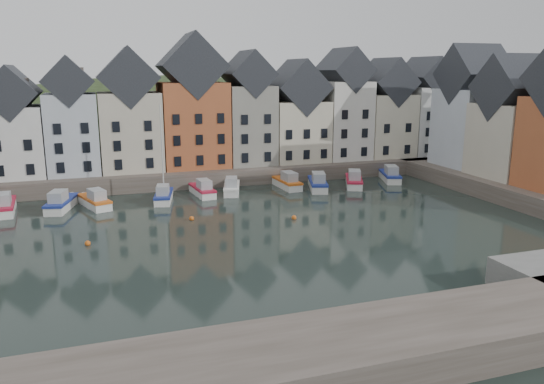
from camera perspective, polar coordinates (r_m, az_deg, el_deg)
name	(u,v)px	position (r m, az deg, el deg)	size (l,w,h in m)	color
ground	(252,239)	(47.94, -2.21, -5.10)	(260.00, 260.00, 0.00)	black
far_quay	(192,170)	(76.13, -8.61, 2.32)	(90.00, 16.00, 2.00)	#473F36
near_wall	(177,383)	(25.95, -10.18, -19.54)	(50.00, 6.00, 2.00)	#473F36
hillside	(172,242)	(105.80, -10.75, -5.35)	(153.60, 70.40, 64.00)	#242E17
far_terrace	(216,115)	(73.76, -6.06, 8.24)	(72.37, 8.16, 17.78)	beige
right_terrace	(516,120)	(71.41, 24.79, 7.00)	(8.30, 24.25, 16.36)	#B3BCC7
mooring_buoys	(196,226)	(51.99, -8.12, -3.61)	(20.50, 5.50, 0.50)	#CA5A17
boat_a	(4,206)	(63.16, -26.85, -1.37)	(2.50, 6.68, 2.52)	silver
boat_b	(61,203)	(62.14, -21.75, -1.12)	(3.53, 6.72, 2.47)	silver
boat_c	(95,201)	(62.00, -18.50, -0.92)	(3.79, 6.42, 2.36)	silver
boat_d	(164,195)	(62.60, -11.58, -0.35)	(3.01, 6.14, 11.26)	silver
boat_e	(203,190)	(64.84, -7.47, 0.22)	(2.41, 6.11, 2.29)	silver
boat_f	(232,188)	(65.81, -4.36, 0.48)	(3.43, 6.27, 2.30)	silver
boat_g	(287,182)	(68.49, 1.62, 1.04)	(2.26, 6.42, 2.43)	silver
boat_h	(318,184)	(67.84, 4.95, 0.91)	(3.97, 6.93, 2.54)	silver
boat_i	(354,181)	(70.22, 8.81, 1.21)	(4.52, 6.74, 2.49)	silver
boat_j	(390,176)	(74.63, 12.57, 1.73)	(3.95, 6.71, 2.46)	silver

